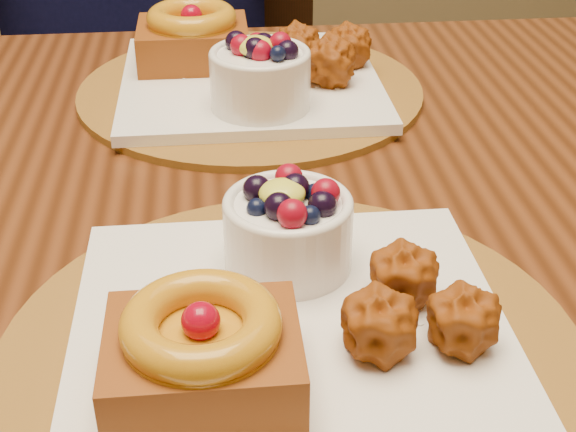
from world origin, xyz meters
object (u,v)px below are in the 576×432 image
object	(u,v)px
place_setting_far	(247,70)
chair_far	(221,90)
dining_table	(267,262)
place_setting_near	(287,320)

from	to	relation	value
place_setting_far	chair_far	bearing A→B (deg)	91.58
dining_table	place_setting_near	bearing A→B (deg)	-90.76
chair_far	place_setting_near	bearing A→B (deg)	-85.88
place_setting_near	place_setting_far	distance (m)	0.43
dining_table	place_setting_far	size ratio (longest dim) A/B	4.21
chair_far	dining_table	bearing A→B (deg)	-85.48
place_setting_near	place_setting_far	xyz separation A→B (m)	(-0.00, 0.43, 0.00)
place_setting_near	chair_far	bearing A→B (deg)	91.05
dining_table	chair_far	world-z (taller)	chair_far
dining_table	chair_far	xyz separation A→B (m)	(-0.02, 0.97, -0.22)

